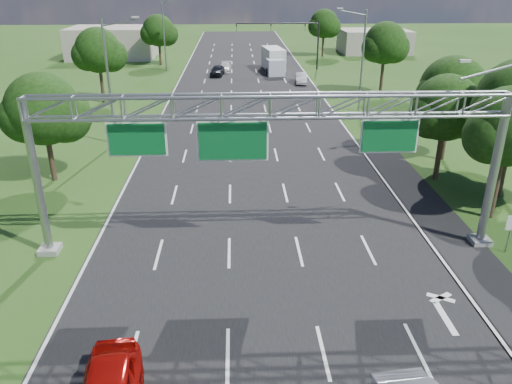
{
  "coord_description": "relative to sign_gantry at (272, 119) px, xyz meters",
  "views": [
    {
      "loc": [
        -1.36,
        -10.69,
        13.09
      ],
      "look_at": [
        -0.37,
        12.69,
        2.87
      ],
      "focal_mm": 35.0,
      "sensor_mm": 36.0,
      "label": 1
    }
  ],
  "objects": [
    {
      "name": "car_queue_c",
      "position": [
        -4.12,
        48.5,
        -6.18
      ],
      "size": [
        2.25,
        4.38,
        1.43
      ],
      "primitive_type": "imported",
      "rotation": [
        0.0,
        0.0,
        -0.14
      ],
      "color": "black",
      "rests_on": "ground"
    },
    {
      "name": "car_queue_d",
      "position": [
        6.97,
        42.63,
        -6.23
      ],
      "size": [
        1.74,
        4.14,
        1.33
      ],
      "primitive_type": "imported",
      "rotation": [
        0.0,
        0.0,
        -0.08
      ],
      "color": "#BABABA",
      "rests_on": "ground"
    },
    {
      "name": "regulatory_sign",
      "position": [
        12.07,
        -1.02,
        -5.38
      ],
      "size": [
        0.6,
        0.08,
        2.1
      ],
      "color": "gray",
      "rests_on": "ground"
    },
    {
      "name": "building_left",
      "position": [
        -22.33,
        66.0,
        -4.39
      ],
      "size": [
        14.0,
        10.0,
        5.0
      ],
      "primitive_type": "cube",
      "color": "#A99C8E",
      "rests_on": "ground"
    },
    {
      "name": "road_flare",
      "position": [
        9.87,
        2.0,
        -6.89
      ],
      "size": [
        3.0,
        30.0,
        0.02
      ],
      "primitive_type": "cube",
      "color": "black",
      "rests_on": "ground"
    },
    {
      "name": "streetlight_r_mid",
      "position": [
        10.97,
        28.0,
        -1.31
      ],
      "size": [
        2.97,
        0.22,
        10.16
      ],
      "color": "gray",
      "rests_on": "ground"
    },
    {
      "name": "box_truck",
      "position": [
        4.05,
        51.62,
        -5.34
      ],
      "size": [
        3.29,
        8.79,
        3.23
      ],
      "rotation": [
        0.0,
        0.0,
        0.14
      ],
      "color": "silver",
      "rests_on": "ground"
    },
    {
      "name": "car_queue_b",
      "position": [
        4.55,
        54.43,
        -6.28
      ],
      "size": [
        2.39,
        4.55,
        1.22
      ],
      "primitive_type": "imported",
      "rotation": [
        0.0,
        0.0,
        0.08
      ],
      "color": "black",
      "rests_on": "ground"
    },
    {
      "name": "building_right",
      "position": [
        23.67,
        70.0,
        -4.89
      ],
      "size": [
        12.0,
        9.0,
        4.0
      ],
      "primitive_type": "cube",
      "color": "#A99C8E",
      "rests_on": "ground"
    },
    {
      "name": "sign_gantry",
      "position": [
        0.0,
        0.0,
        0.0
      ],
      "size": [
        23.5,
        1.0,
        9.56
      ],
      "color": "gray",
      "rests_on": "ground"
    },
    {
      "name": "streetlight_l_near",
      "position": [
        -11.63,
        18.0,
        -1.31
      ],
      "size": [
        2.97,
        0.22,
        10.16
      ],
      "color": "gray",
      "rests_on": "ground"
    },
    {
      "name": "tree_verge_lb",
      "position": [
        -16.25,
        33.04,
        -1.48
      ],
      "size": [
        5.76,
        4.8,
        8.06
      ],
      "color": "#2D2116",
      "rests_on": "ground"
    },
    {
      "name": "road",
      "position": [
        -0.33,
        18.0,
        -6.89
      ],
      "size": [
        18.0,
        180.0,
        0.02
      ],
      "primitive_type": "cube",
      "color": "black",
      "rests_on": "ground"
    },
    {
      "name": "ground",
      "position": [
        -0.33,
        18.0,
        -6.89
      ],
      "size": [
        220.0,
        220.0,
        0.0
      ],
      "primitive_type": "plane",
      "color": "#254715",
      "rests_on": "ground"
    },
    {
      "name": "traffic_signal",
      "position": [
        7.15,
        53.0,
        -1.72
      ],
      "size": [
        12.21,
        0.24,
        7.0
      ],
      "color": "black",
      "rests_on": "ground"
    },
    {
      "name": "tree_verge_rd",
      "position": [
        15.75,
        36.04,
        -1.26
      ],
      "size": [
        5.76,
        4.8,
        8.28
      ],
      "color": "#2D2116",
      "rests_on": "ground"
    },
    {
      "name": "tree_cluster_right",
      "position": [
        14.47,
        7.19,
        -1.58
      ],
      "size": [
        9.91,
        14.6,
        8.68
      ],
      "color": "#2D2116",
      "rests_on": "ground"
    },
    {
      "name": "tree_verge_la",
      "position": [
        -14.25,
        10.04,
        -2.13
      ],
      "size": [
        5.76,
        4.8,
        7.4
      ],
      "color": "#2D2116",
      "rests_on": "ground"
    },
    {
      "name": "tree_verge_lc",
      "position": [
        -13.25,
        58.04,
        -1.92
      ],
      "size": [
        5.76,
        4.8,
        7.62
      ],
      "color": "#2D2116",
      "rests_on": "ground"
    },
    {
      "name": "tree_verge_re",
      "position": [
        13.75,
        66.04,
        -1.7
      ],
      "size": [
        5.76,
        4.8,
        7.84
      ],
      "color": "#2D2116",
      "rests_on": "ground"
    },
    {
      "name": "streetlight_l_far",
      "position": [
        -11.63,
        53.0,
        -1.31
      ],
      "size": [
        2.97,
        0.22,
        10.16
      ],
      "color": "gray",
      "rests_on": "ground"
    },
    {
      "name": "car_queue_a",
      "position": [
        -3.1,
        51.66,
        -6.28
      ],
      "size": [
        2.09,
        4.38,
        1.23
      ],
      "primitive_type": "imported",
      "rotation": [
        0.0,
        0.0,
        -0.09
      ],
      "color": "silver",
      "rests_on": "ground"
    }
  ]
}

